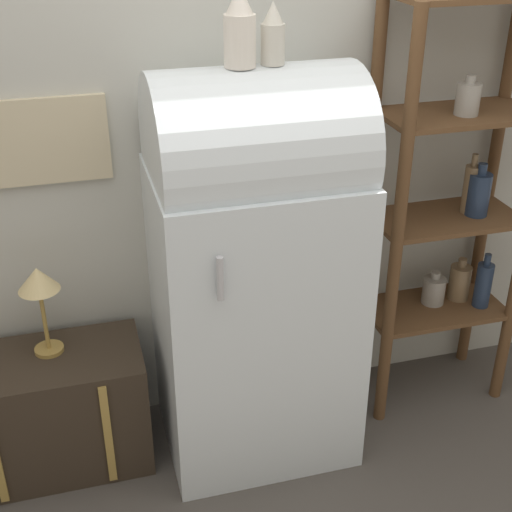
# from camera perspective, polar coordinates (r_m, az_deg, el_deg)

# --- Properties ---
(ground_plane) EXTENTS (12.00, 12.00, 0.00)m
(ground_plane) POSITION_cam_1_polar(r_m,az_deg,el_deg) (2.96, 1.27, -17.13)
(ground_plane) COLOR #4C4742
(wall_back) EXTENTS (7.00, 0.09, 2.70)m
(wall_back) POSITION_cam_1_polar(r_m,az_deg,el_deg) (2.75, -2.05, 12.22)
(wall_back) COLOR #B7B7AD
(wall_back) RESTS_ON ground_plane
(refrigerator) EXTENTS (0.73, 0.63, 1.56)m
(refrigerator) POSITION_cam_1_polar(r_m,az_deg,el_deg) (2.67, -0.10, -1.02)
(refrigerator) COLOR silver
(refrigerator) RESTS_ON ground_plane
(suitcase_trunk) EXTENTS (0.73, 0.40, 0.50)m
(suitcase_trunk) POSITION_cam_1_polar(r_m,az_deg,el_deg) (2.97, -16.04, -11.85)
(suitcase_trunk) COLOR #33281E
(suitcase_trunk) RESTS_ON ground_plane
(shelf_unit) EXTENTS (0.63, 0.35, 1.74)m
(shelf_unit) POSITION_cam_1_polar(r_m,az_deg,el_deg) (3.01, 15.39, 4.31)
(shelf_unit) COLOR brown
(shelf_unit) RESTS_ON ground_plane
(vase_left) EXTENTS (0.10, 0.10, 0.25)m
(vase_left) POSITION_cam_1_polar(r_m,az_deg,el_deg) (2.36, -1.31, 17.67)
(vase_left) COLOR silver
(vase_left) RESTS_ON refrigerator
(vase_center) EXTENTS (0.08, 0.08, 0.20)m
(vase_center) POSITION_cam_1_polar(r_m,az_deg,el_deg) (2.40, 1.36, 17.23)
(vase_center) COLOR beige
(vase_center) RESTS_ON refrigerator
(desk_lamp) EXTENTS (0.15, 0.15, 0.36)m
(desk_lamp) POSITION_cam_1_polar(r_m,az_deg,el_deg) (2.71, -16.98, -2.33)
(desk_lamp) COLOR #AD8942
(desk_lamp) RESTS_ON suitcase_trunk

